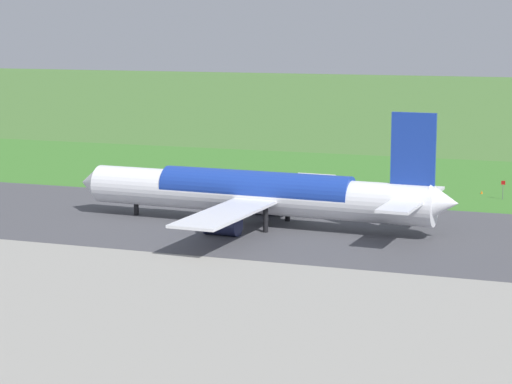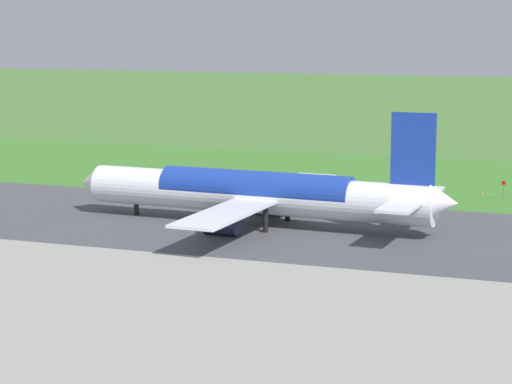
# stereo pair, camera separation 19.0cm
# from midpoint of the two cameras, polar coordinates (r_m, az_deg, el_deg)

# --- Properties ---
(ground_plane) EXTENTS (800.00, 800.00, 0.00)m
(ground_plane) POSITION_cam_midpoint_polar(r_m,az_deg,el_deg) (129.29, 4.97, -2.27)
(ground_plane) COLOR #477233
(runway_asphalt) EXTENTS (600.00, 38.75, 0.06)m
(runway_asphalt) POSITION_cam_midpoint_polar(r_m,az_deg,el_deg) (129.29, 4.97, -2.26)
(runway_asphalt) COLOR #47474C
(runway_asphalt) RESTS_ON ground
(grass_verge_foreground) EXTENTS (600.00, 80.00, 0.04)m
(grass_verge_foreground) POSITION_cam_midpoint_polar(r_m,az_deg,el_deg) (163.02, 8.19, 0.15)
(grass_verge_foreground) COLOR #3C782B
(grass_verge_foreground) RESTS_ON ground
(airliner_main) EXTENTS (54.11, 44.23, 15.88)m
(airliner_main) POSITION_cam_midpoint_polar(r_m,az_deg,el_deg) (131.88, 0.11, -0.07)
(airliner_main) COLOR white
(airliner_main) RESTS_ON ground
(no_stopping_sign) EXTENTS (0.60, 0.10, 2.93)m
(no_stopping_sign) POSITION_cam_midpoint_polar(r_m,az_deg,el_deg) (156.43, 13.96, 0.19)
(no_stopping_sign) COLOR slate
(no_stopping_sign) RESTS_ON ground
(traffic_cone_orange) EXTENTS (0.40, 0.40, 0.55)m
(traffic_cone_orange) POSITION_cam_midpoint_polar(r_m,az_deg,el_deg) (161.09, 12.79, -0.02)
(traffic_cone_orange) COLOR orange
(traffic_cone_orange) RESTS_ON ground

